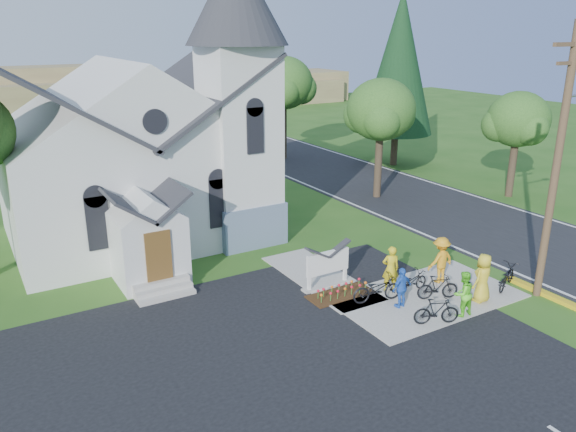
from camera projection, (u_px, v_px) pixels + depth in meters
ground at (405, 313)px, 20.15m from camera, size 120.00×120.00×0.00m
parking_lot at (259, 406)px, 15.12m from camera, size 20.00×16.00×0.02m
road at (365, 182)px, 37.22m from camera, size 8.00×90.00×0.02m
sidewalk at (426, 297)px, 21.28m from camera, size 7.00×4.00×0.05m
church at (140, 129)px, 26.01m from camera, size 12.35×12.00×13.00m
church_sign at (328, 263)px, 21.85m from camera, size 2.20×0.40×1.70m
flower_bed at (340, 295)px, 21.43m from camera, size 2.60×1.10×0.07m
utility_pole at (559, 156)px, 19.81m from camera, size 3.45×0.28×10.00m
tree_road_near at (381, 110)px, 32.40m from camera, size 4.00×4.00×7.05m
tree_road_mid at (284, 83)px, 42.24m from camera, size 4.40×4.40×7.80m
tree_road_far at (518, 120)px, 32.71m from camera, size 3.60×3.60×6.30m
conifer at (399, 63)px, 39.75m from camera, size 5.20×5.20×12.40m
distant_hills at (107, 95)px, 67.01m from camera, size 61.00×10.00×5.60m
cyclist_0 at (391, 269)px, 21.47m from camera, size 0.78×0.66×1.83m
bike_0 at (377, 289)px, 20.72m from camera, size 2.04×1.08×1.02m
cyclist_1 at (463, 294)px, 19.63m from camera, size 0.83×0.66×1.67m
bike_1 at (436, 311)px, 19.14m from camera, size 1.64×1.07×0.96m
cyclist_2 at (402, 288)px, 20.23m from camera, size 0.93×0.47×1.53m
bike_2 at (411, 282)px, 21.51m from camera, size 1.64×0.69×0.84m
cyclist_3 at (441, 260)px, 22.22m from camera, size 1.22×0.71×1.88m
bike_3 at (438, 287)px, 20.93m from camera, size 1.63×1.03×0.95m
cyclist_4 at (483, 278)px, 20.62m from camera, size 1.00×0.74×1.86m
bike_4 at (507, 277)px, 21.83m from camera, size 1.87×1.28×0.93m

